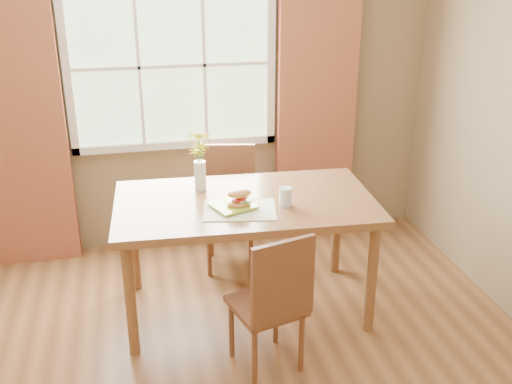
{
  "coord_description": "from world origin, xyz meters",
  "views": [
    {
      "loc": [
        -0.34,
        -2.78,
        2.37
      ],
      "look_at": [
        0.41,
        0.69,
        0.89
      ],
      "focal_mm": 42.0,
      "sensor_mm": 36.0,
      "label": 1
    }
  ],
  "objects_px": {
    "dining_table": "(245,212)",
    "chair_near": "(273,299)",
    "chair_far": "(230,201)",
    "water_glass": "(285,197)",
    "croissant_sandwich": "(239,198)",
    "flower_vase": "(199,155)"
  },
  "relations": [
    {
      "from": "dining_table",
      "to": "chair_near",
      "type": "bearing_deg",
      "value": -85.51
    },
    {
      "from": "chair_far",
      "to": "water_glass",
      "type": "relative_size",
      "value": 7.81
    },
    {
      "from": "flower_vase",
      "to": "chair_near",
      "type": "bearing_deg",
      "value": -73.39
    },
    {
      "from": "dining_table",
      "to": "flower_vase",
      "type": "relative_size",
      "value": 4.19
    },
    {
      "from": "dining_table",
      "to": "chair_far",
      "type": "bearing_deg",
      "value": 91.49
    },
    {
      "from": "chair_near",
      "to": "flower_vase",
      "type": "relative_size",
      "value": 2.22
    },
    {
      "from": "chair_near",
      "to": "chair_far",
      "type": "relative_size",
      "value": 0.97
    },
    {
      "from": "chair_far",
      "to": "flower_vase",
      "type": "xyz_separation_m",
      "value": [
        -0.28,
        -0.45,
        0.55
      ]
    },
    {
      "from": "chair_far",
      "to": "water_glass",
      "type": "bearing_deg",
      "value": -64.4
    },
    {
      "from": "dining_table",
      "to": "water_glass",
      "type": "xyz_separation_m",
      "value": [
        0.23,
        -0.14,
        0.14
      ]
    },
    {
      "from": "chair_far",
      "to": "water_glass",
      "type": "distance_m",
      "value": 0.93
    },
    {
      "from": "chair_far",
      "to": "croissant_sandwich",
      "type": "distance_m",
      "value": 0.92
    },
    {
      "from": "chair_far",
      "to": "water_glass",
      "type": "height_order",
      "value": "chair_far"
    },
    {
      "from": "croissant_sandwich",
      "to": "dining_table",
      "type": "bearing_deg",
      "value": 61.06
    },
    {
      "from": "chair_near",
      "to": "chair_far",
      "type": "bearing_deg",
      "value": 75.01
    },
    {
      "from": "chair_near",
      "to": "croissant_sandwich",
      "type": "height_order",
      "value": "croissant_sandwich"
    },
    {
      "from": "flower_vase",
      "to": "chair_far",
      "type": "bearing_deg",
      "value": 58.4
    },
    {
      "from": "water_glass",
      "to": "flower_vase",
      "type": "height_order",
      "value": "flower_vase"
    },
    {
      "from": "chair_near",
      "to": "chair_far",
      "type": "distance_m",
      "value": 1.39
    },
    {
      "from": "chair_near",
      "to": "croissant_sandwich",
      "type": "relative_size",
      "value": 5.58
    },
    {
      "from": "croissant_sandwich",
      "to": "water_glass",
      "type": "bearing_deg",
      "value": -4.37
    },
    {
      "from": "dining_table",
      "to": "chair_far",
      "type": "xyz_separation_m",
      "value": [
        0.02,
        0.69,
        -0.22
      ]
    }
  ]
}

